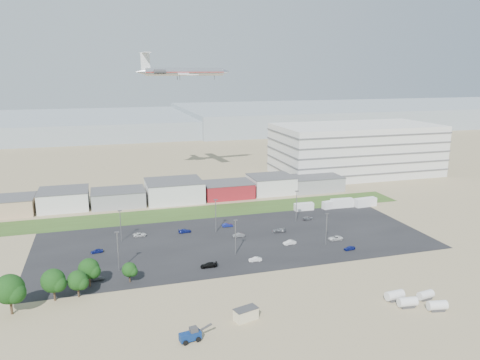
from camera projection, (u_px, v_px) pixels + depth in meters
name	position (u px, v px, depth m)	size (l,w,h in m)	color
ground	(238.00, 267.00, 124.92)	(700.00, 700.00, 0.00)	#8C7C59
parking_lot	(235.00, 240.00, 144.97)	(120.00, 50.00, 0.01)	black
grass_strip	(199.00, 212.00, 173.42)	(160.00, 16.00, 0.02)	#354E1D
hills_backdrop	(183.00, 123.00, 428.84)	(700.00, 200.00, 9.00)	gray
building_row	(147.00, 193.00, 185.47)	(170.00, 20.00, 8.00)	silver
parking_garage	(356.00, 149.00, 235.82)	(80.00, 40.00, 25.00)	silver
portable_shed	(246.00, 314.00, 98.43)	(5.14, 2.67, 2.59)	beige
telehandler	(190.00, 335.00, 90.47)	(6.74, 2.25, 2.81)	navy
storage_tank_nw	(395.00, 295.00, 106.70)	(4.27, 2.14, 2.56)	silver
storage_tank_ne	(426.00, 295.00, 107.15)	(3.80, 1.90, 2.28)	silver
storage_tank_sw	(407.00, 302.00, 103.65)	(4.18, 2.09, 2.51)	silver
storage_tank_se	(437.00, 305.00, 102.14)	(4.17, 2.08, 2.50)	silver
box_trailer_a	(304.00, 207.00, 175.74)	(7.34, 2.29, 2.75)	silver
box_trailer_b	(332.00, 204.00, 178.39)	(7.53, 2.35, 2.83)	silver
box_trailer_c	(342.00, 203.00, 179.53)	(8.79, 2.75, 3.29)	silver
box_trailer_d	(365.00, 202.00, 180.67)	(8.75, 2.74, 3.28)	silver
tree_far_left	(9.00, 292.00, 99.76)	(6.85, 6.85, 10.27)	black
tree_left	(53.00, 283.00, 105.82)	(5.79, 5.79, 8.69)	black
tree_mid	(78.00, 282.00, 107.69)	(4.90, 4.90, 7.36)	black
tree_right	(89.00, 271.00, 112.99)	(5.40, 5.40, 8.10)	black
tree_near	(129.00, 271.00, 115.48)	(3.92, 3.92, 5.87)	black
lightpole_front_l	(118.00, 251.00, 121.72)	(1.26, 0.53, 10.74)	slate
lightpole_front_m	(235.00, 237.00, 132.49)	(1.22, 0.51, 10.34)	slate
lightpole_front_r	(326.00, 229.00, 139.93)	(1.17, 0.49, 9.92)	slate
lightpole_back_l	(121.00, 226.00, 142.93)	(1.16, 0.48, 9.87)	slate
lightpole_back_m	(216.00, 216.00, 150.87)	(1.29, 0.54, 11.00)	slate
lightpole_back_r	(296.00, 206.00, 161.68)	(1.30, 0.54, 11.01)	slate
airliner	(185.00, 72.00, 216.51)	(45.70, 31.16, 13.50)	silver
parked_car_0	(335.00, 238.00, 144.83)	(2.08, 4.52, 1.26)	silver
parked_car_1	(290.00, 242.00, 141.07)	(1.40, 4.00, 1.32)	silver
parked_car_2	(349.00, 248.00, 136.79)	(1.39, 3.46, 1.18)	navy
parked_car_3	(209.00, 265.00, 124.79)	(1.83, 4.50, 1.31)	black
parked_car_5	(97.00, 251.00, 134.64)	(1.39, 3.45, 1.18)	navy
parked_car_6	(185.00, 231.00, 151.49)	(1.68, 4.14, 1.20)	navy
parked_car_7	(239.00, 235.00, 147.53)	(1.33, 3.82, 1.26)	#595B5E
parked_car_8	(308.00, 218.00, 164.39)	(1.55, 3.85, 1.31)	#A5A5AA
parked_car_9	(140.00, 235.00, 148.04)	(1.91, 4.15, 1.15)	silver
parked_car_10	(97.00, 278.00, 117.02)	(1.59, 3.91, 1.13)	#595B5E
parked_car_11	(227.00, 225.00, 157.09)	(1.28, 3.67, 1.21)	navy
parked_car_12	(279.00, 230.00, 151.87)	(1.79, 4.40, 1.28)	#A5A5AA
parked_car_13	(255.00, 259.00, 128.69)	(1.25, 3.59, 1.18)	silver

